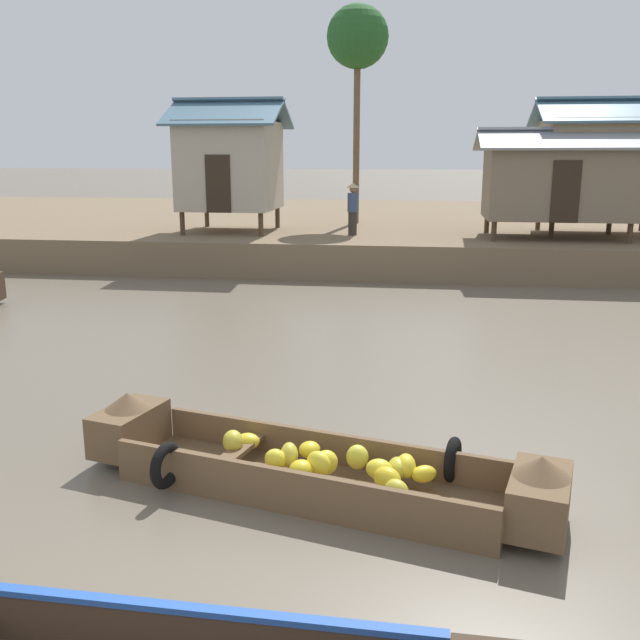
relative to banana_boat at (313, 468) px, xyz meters
The scene contains 8 objects.
ground_plane 6.59m from the banana_boat, 99.76° to the left, with size 300.00×300.00×0.00m, color #665B4C.
riverbank_strip 23.04m from the banana_boat, 92.78° to the left, with size 160.00×20.00×1.07m, color #756047.
banana_boat is the anchor object (origin of this frame).
stilt_house_left 17.32m from the banana_boat, 107.85° to the left, with size 3.71×3.59×4.37m.
stilt_house_mid_left 16.83m from the banana_boat, 71.46° to the left, with size 5.01×3.26×3.38m.
stilt_house_mid_right 18.64m from the banana_boat, 67.84° to the left, with size 4.55×3.48×4.34m.
palm_tree_far 20.97m from the banana_boat, 93.82° to the left, with size 2.24×2.24×7.79m.
vendor_person 15.76m from the banana_boat, 93.85° to the left, with size 0.44×0.44×1.66m.
Camera 1 is at (2.18, -3.53, 3.67)m, focal length 39.22 mm.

